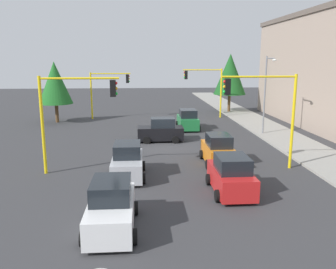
{
  "coord_description": "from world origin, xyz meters",
  "views": [
    {
      "loc": [
        26.51,
        -1.65,
        6.62
      ],
      "look_at": [
        1.0,
        0.19,
        1.2
      ],
      "focal_mm": 37.45,
      "sensor_mm": 36.0,
      "label": 1
    }
  ],
  "objects_px": {
    "traffic_signal_far_right": "(107,86)",
    "tree_opposite_side": "(55,83)",
    "street_lamp_curbside": "(267,87)",
    "car_white": "(111,207)",
    "traffic_signal_far_left": "(206,83)",
    "traffic_signal_near_right": "(73,105)",
    "car_green": "(188,120)",
    "car_black": "(161,131)",
    "car_red": "(231,176)",
    "car_silver": "(127,162)",
    "tree_roadside_far": "(230,74)",
    "car_orange": "(218,150)",
    "traffic_signal_near_left": "(266,103)"
  },
  "relations": [
    {
      "from": "traffic_signal_far_left",
      "to": "car_silver",
      "type": "distance_m",
      "value": 22.82
    },
    {
      "from": "traffic_signal_far_right",
      "to": "tree_opposite_side",
      "type": "bearing_deg",
      "value": -69.54
    },
    {
      "from": "traffic_signal_far_right",
      "to": "car_black",
      "type": "distance_m",
      "value": 13.49
    },
    {
      "from": "tree_roadside_far",
      "to": "car_white",
      "type": "height_order",
      "value": "tree_roadside_far"
    },
    {
      "from": "car_black",
      "to": "car_silver",
      "type": "xyz_separation_m",
      "value": [
        9.03,
        -2.4,
        0.0
      ]
    },
    {
      "from": "street_lamp_curbside",
      "to": "car_silver",
      "type": "bearing_deg",
      "value": -47.93
    },
    {
      "from": "traffic_signal_far_right",
      "to": "car_green",
      "type": "xyz_separation_m",
      "value": [
        6.94,
        8.35,
        -2.88
      ]
    },
    {
      "from": "traffic_signal_near_right",
      "to": "car_orange",
      "type": "relative_size",
      "value": 1.53
    },
    {
      "from": "car_green",
      "to": "car_black",
      "type": "bearing_deg",
      "value": -29.76
    },
    {
      "from": "street_lamp_curbside",
      "to": "car_white",
      "type": "bearing_deg",
      "value": -35.61
    },
    {
      "from": "traffic_signal_far_right",
      "to": "car_silver",
      "type": "relative_size",
      "value": 1.37
    },
    {
      "from": "tree_roadside_far",
      "to": "car_orange",
      "type": "relative_size",
      "value": 1.99
    },
    {
      "from": "tree_roadside_far",
      "to": "car_orange",
      "type": "distance_m",
      "value": 23.95
    },
    {
      "from": "street_lamp_curbside",
      "to": "car_silver",
      "type": "height_order",
      "value": "street_lamp_curbside"
    },
    {
      "from": "traffic_signal_far_left",
      "to": "tree_opposite_side",
      "type": "height_order",
      "value": "tree_opposite_side"
    },
    {
      "from": "traffic_signal_near_right",
      "to": "tree_opposite_side",
      "type": "xyz_separation_m",
      "value": [
        -18.0,
        -5.29,
        0.19
      ]
    },
    {
      "from": "car_black",
      "to": "car_orange",
      "type": "bearing_deg",
      "value": 26.48
    },
    {
      "from": "traffic_signal_far_left",
      "to": "car_red",
      "type": "height_order",
      "value": "traffic_signal_far_left"
    },
    {
      "from": "street_lamp_curbside",
      "to": "car_orange",
      "type": "relative_size",
      "value": 1.86
    },
    {
      "from": "car_green",
      "to": "traffic_signal_far_right",
      "type": "bearing_deg",
      "value": -129.75
    },
    {
      "from": "car_black",
      "to": "car_white",
      "type": "distance_m",
      "value": 15.62
    },
    {
      "from": "traffic_signal_far_right",
      "to": "car_white",
      "type": "bearing_deg",
      "value": 5.59
    },
    {
      "from": "tree_opposite_side",
      "to": "car_white",
      "type": "distance_m",
      "value": 26.83
    },
    {
      "from": "car_silver",
      "to": "car_red",
      "type": "height_order",
      "value": "same"
    },
    {
      "from": "tree_opposite_side",
      "to": "traffic_signal_far_right",
      "type": "bearing_deg",
      "value": 110.46
    },
    {
      "from": "traffic_signal_near_right",
      "to": "street_lamp_curbside",
      "type": "bearing_deg",
      "value": 122.8
    },
    {
      "from": "car_green",
      "to": "car_white",
      "type": "bearing_deg",
      "value": -15.52
    },
    {
      "from": "traffic_signal_far_left",
      "to": "traffic_signal_near_right",
      "type": "height_order",
      "value": "traffic_signal_near_right"
    },
    {
      "from": "traffic_signal_near_right",
      "to": "car_silver",
      "type": "bearing_deg",
      "value": 71.8
    },
    {
      "from": "traffic_signal_near_right",
      "to": "car_black",
      "type": "distance_m",
      "value": 10.23
    },
    {
      "from": "car_red",
      "to": "traffic_signal_far_left",
      "type": "bearing_deg",
      "value": 172.98
    },
    {
      "from": "traffic_signal_far_right",
      "to": "traffic_signal_near_left",
      "type": "bearing_deg",
      "value": 29.6
    },
    {
      "from": "street_lamp_curbside",
      "to": "car_white",
      "type": "height_order",
      "value": "street_lamp_curbside"
    },
    {
      "from": "traffic_signal_near_right",
      "to": "car_white",
      "type": "height_order",
      "value": "traffic_signal_near_right"
    },
    {
      "from": "car_black",
      "to": "tree_opposite_side",
      "type": "bearing_deg",
      "value": -132.74
    },
    {
      "from": "car_silver",
      "to": "car_white",
      "type": "bearing_deg",
      "value": -3.41
    },
    {
      "from": "car_black",
      "to": "street_lamp_curbside",
      "type": "bearing_deg",
      "value": 99.74
    },
    {
      "from": "tree_opposite_side",
      "to": "car_black",
      "type": "height_order",
      "value": "tree_opposite_side"
    },
    {
      "from": "traffic_signal_near_right",
      "to": "car_white",
      "type": "xyz_separation_m",
      "value": [
        7.37,
        2.75,
        -3.18
      ]
    },
    {
      "from": "traffic_signal_far_left",
      "to": "traffic_signal_near_left",
      "type": "bearing_deg",
      "value": 0.05
    },
    {
      "from": "car_black",
      "to": "car_silver",
      "type": "distance_m",
      "value": 9.34
    },
    {
      "from": "car_red",
      "to": "tree_roadside_far",
      "type": "bearing_deg",
      "value": 166.42
    },
    {
      "from": "traffic_signal_near_right",
      "to": "car_green",
      "type": "bearing_deg",
      "value": 147.18
    },
    {
      "from": "traffic_signal_far_left",
      "to": "tree_opposite_side",
      "type": "bearing_deg",
      "value": -83.17
    },
    {
      "from": "traffic_signal_far_left",
      "to": "tree_roadside_far",
      "type": "bearing_deg",
      "value": 136.49
    },
    {
      "from": "car_orange",
      "to": "car_red",
      "type": "xyz_separation_m",
      "value": [
        5.13,
        -0.42,
        0.0
      ]
    },
    {
      "from": "traffic_signal_far_left",
      "to": "tree_opposite_side",
      "type": "distance_m",
      "value": 16.82
    },
    {
      "from": "car_red",
      "to": "car_silver",
      "type": "bearing_deg",
      "value": -118.15
    },
    {
      "from": "tree_roadside_far",
      "to": "car_black",
      "type": "distance_m",
      "value": 19.13
    },
    {
      "from": "street_lamp_curbside",
      "to": "car_green",
      "type": "xyz_separation_m",
      "value": [
        -3.45,
        -6.49,
        -3.45
      ]
    }
  ]
}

